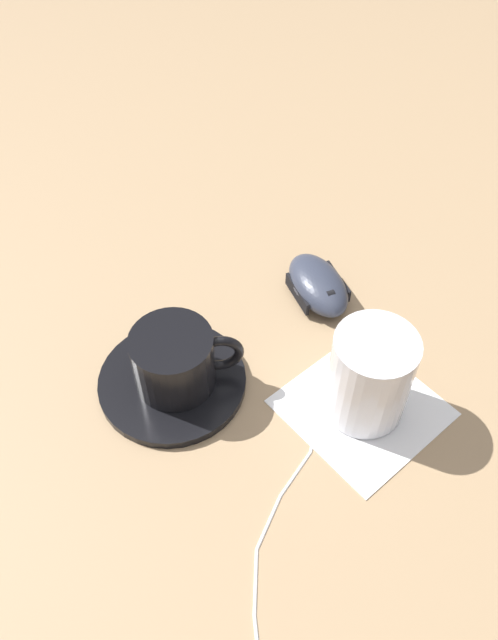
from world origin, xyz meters
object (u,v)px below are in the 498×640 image
object	(u,v)px
saucer	(172,381)
drinking_glass	(370,376)
coffee_cup	(176,360)
computer_mouse	(318,285)

from	to	relation	value
saucer	drinking_glass	bearing A→B (deg)	-42.43
saucer	coffee_cup	distance (m)	0.04
saucer	coffee_cup	bearing A→B (deg)	-38.36
coffee_cup	drinking_glass	world-z (taller)	drinking_glass
saucer	drinking_glass	world-z (taller)	drinking_glass
saucer	drinking_glass	xyz separation A→B (m)	(0.15, -0.14, 0.05)
saucer	computer_mouse	world-z (taller)	computer_mouse
saucer	computer_mouse	xyz separation A→B (m)	(0.21, 0.01, 0.01)
coffee_cup	drinking_glass	bearing A→B (deg)	-42.57
drinking_glass	saucer	bearing A→B (deg)	137.57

